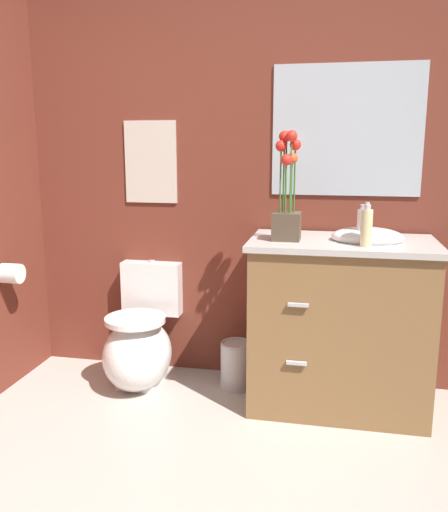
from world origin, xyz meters
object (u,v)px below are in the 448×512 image
(trash_bin, at_px, (236,364))
(soap_bottle, at_px, (366,227))
(vanity_cabinet, at_px, (340,322))
(wall_mirror, at_px, (347,130))
(lotion_bottle, at_px, (362,225))
(toilet, at_px, (140,344))
(flower_vase, at_px, (287,201))
(wall_poster, at_px, (151,162))
(toilet_paper_roll, at_px, (12,273))

(trash_bin, bearing_deg, soap_bottle, -20.75)
(vanity_cabinet, relative_size, wall_mirror, 1.35)
(soap_bottle, bearing_deg, lotion_bottle, 96.48)
(toilet, bearing_deg, flower_vase, -5.11)
(wall_poster, height_order, wall_mirror, wall_mirror)
(wall_mirror, bearing_deg, vanity_cabinet, -89.49)
(lotion_bottle, bearing_deg, wall_poster, 164.30)
(toilet, distance_m, vanity_cabinet, 1.14)
(soap_bottle, xyz_separation_m, lotion_bottle, (-0.01, 0.11, -0.01))
(flower_vase, bearing_deg, toilet_paper_roll, -175.34)
(flower_vase, bearing_deg, lotion_bottle, 0.47)
(toilet, relative_size, lotion_bottle, 3.66)
(flower_vase, distance_m, trash_bin, 1.01)
(soap_bottle, height_order, toilet_paper_roll, soap_bottle)
(flower_vase, relative_size, trash_bin, 2.01)
(toilet, xyz_separation_m, toilet_paper_roll, (-0.66, -0.20, 0.44))
(vanity_cabinet, distance_m, toilet_paper_roll, 1.80)
(vanity_cabinet, height_order, toilet_paper_roll, vanity_cabinet)
(lotion_bottle, bearing_deg, vanity_cabinet, 152.59)
(toilet_paper_roll, bearing_deg, trash_bin, 12.44)
(soap_bottle, distance_m, trash_bin, 1.11)
(toilet, relative_size, wall_poster, 1.45)
(vanity_cabinet, bearing_deg, wall_mirror, 90.51)
(vanity_cabinet, height_order, flower_vase, flower_vase)
(toilet, xyz_separation_m, soap_bottle, (1.22, -0.18, 0.75))
(trash_bin, relative_size, toilet_paper_roll, 2.47)
(vanity_cabinet, bearing_deg, trash_bin, 170.26)
(vanity_cabinet, xyz_separation_m, toilet_paper_roll, (-1.78, -0.17, 0.22))
(flower_vase, xyz_separation_m, toilet_paper_roll, (-1.49, -0.12, -0.42))
(lotion_bottle, bearing_deg, toilet, 176.61)
(wall_poster, distance_m, toilet_paper_roll, 1.00)
(toilet, height_order, flower_vase, flower_vase)
(wall_mirror, xyz_separation_m, toilet_paper_roll, (-1.78, -0.46, -0.77))
(soap_bottle, bearing_deg, wall_poster, 159.77)
(wall_mirror, bearing_deg, lotion_bottle, -75.20)
(flower_vase, bearing_deg, wall_poster, 157.68)
(soap_bottle, height_order, trash_bin, soap_bottle)
(lotion_bottle, bearing_deg, flower_vase, -179.53)
(flower_vase, distance_m, soap_bottle, 0.41)
(flower_vase, height_order, lotion_bottle, flower_vase)
(trash_bin, bearing_deg, wall_poster, 160.40)
(toilet, relative_size, wall_mirror, 0.86)
(toilet, height_order, soap_bottle, soap_bottle)
(lotion_bottle, height_order, toilet_paper_roll, lotion_bottle)
(trash_bin, height_order, wall_mirror, wall_mirror)
(toilet, height_order, trash_bin, toilet)
(toilet, relative_size, trash_bin, 2.54)
(flower_vase, height_order, trash_bin, flower_vase)
(lotion_bottle, xyz_separation_m, wall_mirror, (-0.09, 0.34, 0.46))
(soap_bottle, relative_size, wall_mirror, 0.25)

